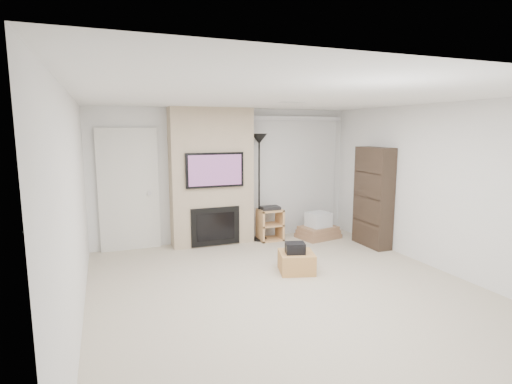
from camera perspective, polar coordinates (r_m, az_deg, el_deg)
name	(u,v)px	position (r m, az deg, el deg)	size (l,w,h in m)	color
floor	(289,291)	(5.44, 4.68, -13.93)	(5.00, 5.50, 0.00)	beige
ceiling	(291,97)	(5.03, 5.04, 13.34)	(5.00, 5.50, 0.00)	white
wall_back	(227,175)	(7.63, -4.18, 2.42)	(5.00, 2.50, 0.00)	white
wall_front	(479,266)	(2.94, 29.23, -9.24)	(5.00, 2.50, 0.00)	white
wall_left	(75,212)	(4.60, -24.48, -2.66)	(5.50, 2.50, 0.00)	white
wall_right	(441,188)	(6.56, 24.91, 0.56)	(5.50, 2.50, 0.00)	white
hvac_vent	(292,102)	(5.92, 5.13, 12.64)	(0.35, 0.18, 0.01)	silver
ottoman	(296,262)	(6.08, 5.79, -9.92)	(0.50, 0.50, 0.30)	tan
black_bag	(295,248)	(5.97, 5.61, -7.97)	(0.28, 0.22, 0.16)	black
fireplace_wall	(212,178)	(7.34, -6.32, 2.02)	(1.50, 0.47, 2.50)	tan
entry_door	(129,191)	(7.31, -17.70, 0.19)	(1.02, 0.11, 2.14)	silver
vertical_blinds	(294,171)	(8.10, 5.46, 2.94)	(1.98, 0.10, 2.37)	silver
floor_lamp	(259,157)	(7.51, 0.45, 5.04)	(0.30, 0.30, 2.04)	black
av_stand	(270,222)	(7.69, 2.03, -4.35)	(0.45, 0.38, 0.66)	tan
box_stack	(318,228)	(7.96, 8.88, -5.13)	(0.85, 0.70, 0.51)	#9C7253
bookshelf	(373,197)	(7.52, 16.42, -0.71)	(0.30, 0.80, 1.80)	black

